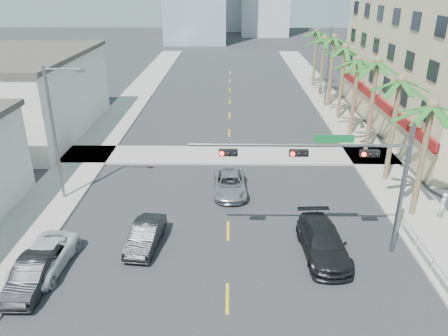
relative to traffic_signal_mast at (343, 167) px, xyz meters
name	(u,v)px	position (x,y,z in m)	size (l,w,h in m)	color
sidewalk_right	(378,165)	(6.22, 12.05, -4.99)	(4.00, 120.00, 0.15)	gray
sidewalk_left	(81,164)	(-17.78, 12.05, -4.99)	(4.00, 120.00, 0.15)	gray
sidewalk_cross	(229,155)	(-5.78, 14.05, -4.99)	(80.00, 4.00, 0.15)	gray
building_left_far	(24,96)	(-25.28, 20.05, -1.46)	(11.00, 18.00, 7.20)	beige
traffic_signal_mast	(343,167)	(0.00, 0.00, 0.00)	(11.12, 0.54, 7.20)	slate
palm_tree_0	(432,107)	(5.82, 4.05, 2.02)	(4.80, 4.80, 7.80)	brown
palm_tree_1	(401,81)	(5.82, 9.25, 2.37)	(4.80, 4.80, 8.16)	brown
palm_tree_2	(378,63)	(5.82, 14.45, 2.72)	(4.80, 4.80, 8.52)	brown
palm_tree_3	(359,60)	(5.82, 19.65, 2.02)	(4.80, 4.80, 7.80)	brown
palm_tree_4	(345,48)	(5.82, 24.85, 2.37)	(4.80, 4.80, 8.16)	brown
palm_tree_5	(334,38)	(5.82, 30.05, 2.72)	(4.80, 4.80, 8.52)	brown
palm_tree_6	(324,39)	(5.82, 35.25, 2.02)	(4.80, 4.80, 7.80)	brown
palm_tree_7	(317,31)	(5.82, 40.45, 2.37)	(4.80, 4.80, 8.16)	brown
streetlight_left	(56,128)	(-16.78, 6.05, 0.00)	(2.55, 0.25, 9.00)	slate
streetlight_right	(327,63)	(5.21, 30.05, 0.00)	(2.55, 0.25, 9.00)	slate
guardrail	(433,263)	(4.52, -1.95, -4.39)	(0.08, 8.08, 1.00)	silver
car_parked_mid	(32,275)	(-15.18, -3.24, -4.35)	(1.50, 4.30, 1.42)	black
car_parked_far	(43,259)	(-15.18, -1.90, -4.39)	(2.23, 4.84, 1.34)	silver
car_lane_left	(146,235)	(-10.37, 0.38, -4.38)	(1.44, 4.12, 1.36)	black
car_lane_center	(230,184)	(-5.69, 7.13, -4.40)	(2.20, 4.77, 1.32)	#AAAAAF
car_lane_right	(323,242)	(-0.67, -0.32, -4.28)	(2.20, 5.42, 1.57)	black
pedestrian	(442,206)	(7.35, 3.52, -4.05)	(0.63, 0.41, 1.72)	silver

